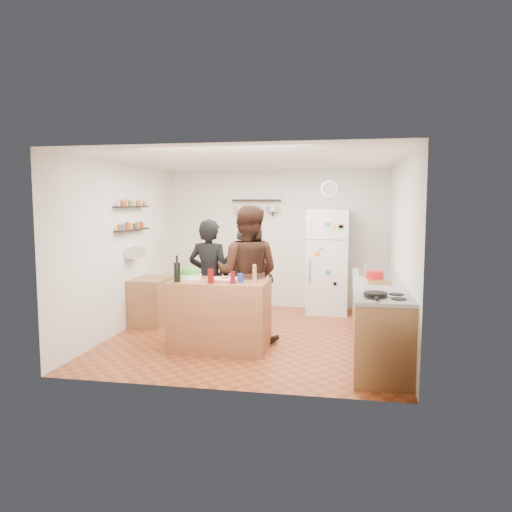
% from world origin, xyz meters
% --- Properties ---
extents(room_shell, '(4.20, 4.20, 4.20)m').
position_xyz_m(room_shell, '(0.00, 0.39, 1.25)').
color(room_shell, brown).
rests_on(room_shell, ground).
extents(prep_island, '(1.25, 0.72, 0.91)m').
position_xyz_m(prep_island, '(-0.33, -0.70, 0.46)').
color(prep_island, '#9B5C38').
rests_on(prep_island, floor).
extents(pizza_board, '(0.42, 0.34, 0.02)m').
position_xyz_m(pizza_board, '(-0.25, -0.72, 0.92)').
color(pizza_board, brown).
rests_on(pizza_board, prep_island).
extents(pizza, '(0.34, 0.34, 0.02)m').
position_xyz_m(pizza, '(-0.25, -0.72, 0.94)').
color(pizza, beige).
rests_on(pizza, pizza_board).
extents(salad_bowl, '(0.31, 0.31, 0.06)m').
position_xyz_m(salad_bowl, '(-0.75, -0.65, 0.94)').
color(salad_bowl, white).
rests_on(salad_bowl, prep_island).
extents(wine_bottle, '(0.08, 0.08, 0.25)m').
position_xyz_m(wine_bottle, '(-0.83, -0.92, 1.04)').
color(wine_bottle, black).
rests_on(wine_bottle, prep_island).
extents(wine_glass_near, '(0.08, 0.08, 0.18)m').
position_xyz_m(wine_glass_near, '(-0.38, -0.94, 1.00)').
color(wine_glass_near, '#60080A').
rests_on(wine_glass_near, prep_island).
extents(wine_glass_far, '(0.06, 0.06, 0.15)m').
position_xyz_m(wine_glass_far, '(-0.11, -0.90, 0.99)').
color(wine_glass_far, '#610817').
rests_on(wine_glass_far, prep_island).
extents(pepper_mill, '(0.05, 0.05, 0.17)m').
position_xyz_m(pepper_mill, '(0.12, -0.65, 1.00)').
color(pepper_mill, '#A37F44').
rests_on(pepper_mill, prep_island).
extents(salt_canister, '(0.07, 0.07, 0.12)m').
position_xyz_m(salt_canister, '(-0.03, -0.82, 0.97)').
color(salt_canister, '#1B2997').
rests_on(salt_canister, prep_island).
extents(person_left, '(0.66, 0.47, 1.69)m').
position_xyz_m(person_left, '(-0.62, -0.18, 0.84)').
color(person_left, black).
rests_on(person_left, floor).
extents(person_center, '(0.96, 0.77, 1.88)m').
position_xyz_m(person_center, '(-0.05, -0.25, 0.94)').
color(person_center, black).
rests_on(person_center, floor).
extents(person_back, '(0.99, 0.62, 1.57)m').
position_xyz_m(person_back, '(-0.21, 0.35, 0.79)').
color(person_back, '#2D2A28').
rests_on(person_back, floor).
extents(counter_run, '(0.63, 2.63, 0.90)m').
position_xyz_m(counter_run, '(1.70, -0.55, 0.45)').
color(counter_run, '#9E7042').
rests_on(counter_run, floor).
extents(stove_top, '(0.60, 0.62, 0.02)m').
position_xyz_m(stove_top, '(1.70, -1.50, 0.91)').
color(stove_top, white).
rests_on(stove_top, counter_run).
extents(skillet, '(0.25, 0.25, 0.05)m').
position_xyz_m(skillet, '(1.60, -1.53, 0.94)').
color(skillet, black).
rests_on(skillet, stove_top).
extents(sink, '(0.50, 0.80, 0.03)m').
position_xyz_m(sink, '(1.70, 0.30, 0.92)').
color(sink, silver).
rests_on(sink, counter_run).
extents(cutting_board, '(0.30, 0.40, 0.02)m').
position_xyz_m(cutting_board, '(1.70, -0.56, 0.91)').
color(cutting_board, olive).
rests_on(cutting_board, counter_run).
extents(red_bowl, '(0.24, 0.24, 0.10)m').
position_xyz_m(red_bowl, '(1.65, -0.23, 0.97)').
color(red_bowl, red).
rests_on(red_bowl, counter_run).
extents(fridge, '(0.70, 0.68, 1.80)m').
position_xyz_m(fridge, '(0.95, 1.75, 0.90)').
color(fridge, white).
rests_on(fridge, floor).
extents(wall_clock, '(0.30, 0.03, 0.30)m').
position_xyz_m(wall_clock, '(0.95, 2.08, 2.15)').
color(wall_clock, silver).
rests_on(wall_clock, back_wall).
extents(spice_shelf_lower, '(0.12, 1.00, 0.02)m').
position_xyz_m(spice_shelf_lower, '(-1.93, 0.20, 1.50)').
color(spice_shelf_lower, black).
rests_on(spice_shelf_lower, left_wall).
extents(spice_shelf_upper, '(0.12, 1.00, 0.02)m').
position_xyz_m(spice_shelf_upper, '(-1.93, 0.20, 1.85)').
color(spice_shelf_upper, black).
rests_on(spice_shelf_upper, left_wall).
extents(produce_basket, '(0.18, 0.35, 0.14)m').
position_xyz_m(produce_basket, '(-1.90, 0.20, 1.15)').
color(produce_basket, silver).
rests_on(produce_basket, left_wall).
extents(side_table, '(0.50, 0.80, 0.73)m').
position_xyz_m(side_table, '(-1.74, 0.44, 0.36)').
color(side_table, '#94633E').
rests_on(side_table, floor).
extents(pot_rack, '(0.90, 0.04, 0.04)m').
position_xyz_m(pot_rack, '(-0.35, 2.00, 1.95)').
color(pot_rack, black).
rests_on(pot_rack, back_wall).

